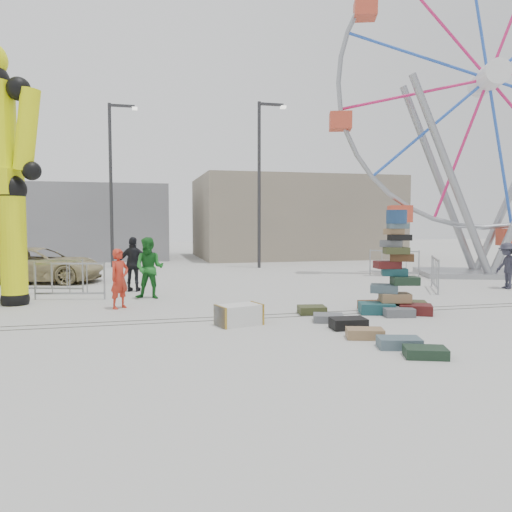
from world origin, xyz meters
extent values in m
plane|color=#9E9E99|center=(0.00, 0.00, 0.00)|extent=(90.00, 90.00, 0.00)
cube|color=#47443F|center=(0.00, 0.60, 0.00)|extent=(40.00, 0.04, 0.01)
cube|color=#47443F|center=(0.00, 1.00, 0.00)|extent=(40.00, 0.04, 0.01)
cube|color=gray|center=(7.00, 20.00, 2.50)|extent=(12.00, 8.00, 5.00)
cube|color=gray|center=(-6.00, 22.00, 2.20)|extent=(10.00, 8.00, 4.40)
cylinder|color=#2D2D30|center=(3.00, 13.00, 4.00)|extent=(0.16, 0.16, 8.00)
cube|color=#2D2D30|center=(3.60, 13.00, 7.90)|extent=(1.20, 0.15, 0.12)
cube|color=silver|center=(4.20, 13.00, 7.80)|extent=(0.25, 0.25, 0.12)
cylinder|color=#2D2D30|center=(-4.00, 15.00, 4.00)|extent=(0.16, 0.16, 8.00)
cube|color=#2D2D30|center=(-3.40, 15.00, 7.90)|extent=(1.20, 0.15, 0.12)
cube|color=silver|center=(-2.80, 15.00, 7.80)|extent=(0.25, 0.25, 0.12)
cube|color=#1C4E54|center=(2.86, 0.51, 0.13)|extent=(0.96, 0.78, 0.27)
cube|color=#541616|center=(3.74, 0.20, 0.12)|extent=(0.94, 0.84, 0.25)
cube|color=#4E2F19|center=(3.03, 1.00, 0.11)|extent=(0.78, 0.59, 0.23)
cube|color=#3D4321|center=(3.91, 0.69, 0.12)|extent=(0.89, 0.77, 0.25)
cube|color=slate|center=(3.19, 0.06, 0.10)|extent=(0.78, 0.60, 0.21)
cube|color=black|center=(3.54, 1.04, 0.11)|extent=(0.82, 0.72, 0.23)
cube|color=#9A764E|center=(3.35, 0.50, 0.38)|extent=(0.83, 0.66, 0.23)
cube|color=slate|center=(3.11, 0.62, 0.60)|extent=(0.80, 0.73, 0.21)
cube|color=#1C3221|center=(3.56, 0.40, 0.81)|extent=(0.72, 0.56, 0.21)
cube|color=#1C4E54|center=(3.40, 0.65, 1.01)|extent=(0.73, 0.62, 0.19)
cube|color=#541616|center=(3.21, 0.66, 1.19)|extent=(0.64, 0.47, 0.19)
cube|color=#4E2F19|center=(3.51, 0.50, 1.38)|extent=(0.69, 0.62, 0.19)
cube|color=#3D4321|center=(3.33, 0.45, 1.56)|extent=(0.66, 0.52, 0.17)
cube|color=slate|center=(3.28, 0.61, 1.72)|extent=(0.66, 0.60, 0.17)
cube|color=black|center=(3.43, 0.47, 1.88)|extent=(0.58, 0.45, 0.15)
cube|color=#9A764E|center=(3.32, 0.57, 2.02)|extent=(0.59, 0.51, 0.15)
cube|color=slate|center=(3.37, 0.46, 2.16)|extent=(0.52, 0.38, 0.12)
cylinder|color=navy|center=(3.35, 0.50, 2.39)|extent=(0.50, 0.50, 0.33)
sphere|color=black|center=(-6.11, 4.06, 0.15)|extent=(0.74, 0.74, 0.74)
cylinder|color=#F5FF0D|center=(-6.11, 4.06, 1.57)|extent=(0.68, 0.68, 3.13)
sphere|color=black|center=(-6.11, 4.06, 3.13)|extent=(0.78, 0.78, 0.78)
sphere|color=black|center=(-5.84, 3.95, 5.77)|extent=(0.63, 0.63, 0.63)
cylinder|color=#F5FF0D|center=(-5.65, 3.89, 4.70)|extent=(0.93, 0.75, 2.20)
sphere|color=black|center=(-5.56, 3.85, 3.62)|extent=(0.51, 0.51, 0.51)
cube|color=gray|center=(11.24, 7.35, 0.10)|extent=(5.77, 4.52, 0.20)
cylinder|color=gray|center=(9.42, 7.02, 4.04)|extent=(3.42, 1.44, 8.20)
cylinder|color=gray|center=(10.01, 8.74, 4.04)|extent=(3.42, 1.44, 8.20)
cylinder|color=white|center=(11.24, 7.35, 8.09)|extent=(1.68, 2.43, 1.01)
torus|color=gray|center=(11.24, 7.35, 8.09)|extent=(11.73, 4.22, 12.34)
cube|color=#C6412A|center=(11.24, 7.35, 1.52)|extent=(1.16, 1.16, 0.71)
cube|color=silver|center=(-0.72, 0.00, 0.22)|extent=(1.08, 0.80, 0.45)
cube|color=#3D4321|center=(1.29, 0.86, 0.10)|extent=(0.72, 0.61, 0.20)
cube|color=slate|center=(1.33, -0.12, 0.08)|extent=(0.80, 0.72, 0.17)
cube|color=black|center=(1.45, -0.95, 0.12)|extent=(0.77, 0.55, 0.23)
cube|color=#9A764E|center=(1.40, -1.82, 0.10)|extent=(0.80, 0.61, 0.20)
cube|color=slate|center=(1.67, -2.65, 0.10)|extent=(0.85, 0.65, 0.19)
cube|color=#1C3221|center=(1.78, -3.31, 0.09)|extent=(0.81, 0.67, 0.18)
imported|color=#B62A1A|center=(-3.32, 2.78, 0.78)|extent=(0.67, 0.66, 1.57)
imported|color=#1B6C22|center=(-2.51, 4.31, 0.90)|extent=(1.05, 0.93, 1.81)
imported|color=black|center=(-2.96, 5.96, 0.89)|extent=(1.12, 0.71, 1.77)
imported|color=#272734|center=(9.30, 3.67, 0.78)|extent=(0.69, 1.07, 1.56)
imported|color=tan|center=(-6.40, 9.27, 0.65)|extent=(5.05, 3.15, 1.30)
camera|label=1|loc=(-2.92, -10.61, 2.28)|focal=35.00mm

